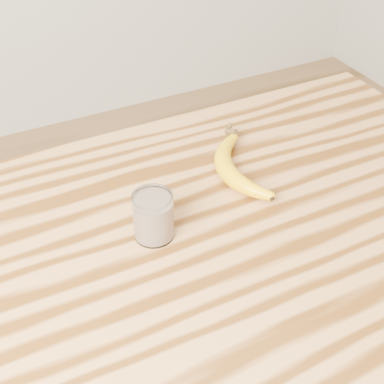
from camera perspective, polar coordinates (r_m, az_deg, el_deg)
name	(u,v)px	position (r m, az deg, el deg)	size (l,w,h in m)	color
table	(229,271)	(1.09, 3.98, -8.40)	(1.20, 0.80, 0.90)	#B27842
smoothie_glass	(153,217)	(0.95, -4.16, -2.65)	(0.07, 0.07, 0.09)	white
banana	(225,169)	(1.10, 3.58, 2.43)	(0.12, 0.32, 0.04)	#E3AA06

